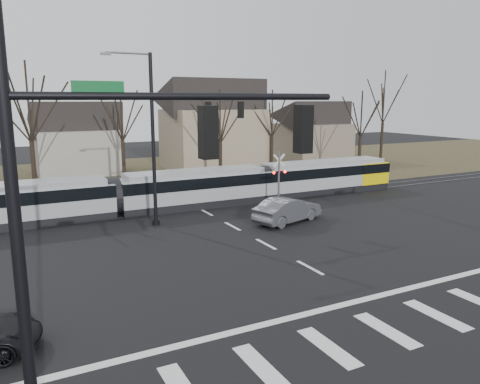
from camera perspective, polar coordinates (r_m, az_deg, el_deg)
name	(u,v)px	position (r m, az deg, el deg)	size (l,w,h in m)	color
ground	(338,283)	(20.38, 11.86, -10.77)	(140.00, 140.00, 0.00)	black
grass_verge	(137,175)	(48.69, -12.48, 2.02)	(140.00, 28.00, 0.01)	#38331E
crosswalk	(412,322)	(17.75, 20.26, -14.66)	(27.00, 2.60, 0.01)	silver
stop_line	(368,298)	(19.14, 15.32, -12.41)	(28.00, 0.35, 0.01)	silver
lane_dashes	(195,207)	(33.72, -5.45, -1.77)	(0.18, 30.00, 0.01)	silver
rail_pair	(197,207)	(33.54, -5.32, -1.80)	(90.00, 1.52, 0.06)	#59595E
tram	(194,187)	(33.39, -5.68, 0.61)	(34.91, 2.59, 2.65)	gray
sedan	(288,210)	(29.33, 5.84, -2.16)	(5.12, 3.03, 1.59)	#46474C
signal_pole_near_left	(110,201)	(8.92, -15.59, -1.12)	(9.28, 0.44, 10.20)	black
signal_pole_far	(178,131)	(28.80, -7.53, 7.43)	(9.28, 0.44, 10.20)	black
rail_crossing_signal	(279,182)	(32.75, 4.75, 1.21)	(1.08, 0.36, 4.00)	#59595B
tree_row	(174,128)	(43.02, -8.09, 7.69)	(59.20, 7.20, 10.00)	black
house_b	(77,135)	(51.18, -19.29, 6.56)	(8.64, 7.56, 7.65)	gray
house_c	(213,121)	(52.08, -3.31, 8.63)	(10.80, 8.64, 10.10)	gray
house_d	(313,128)	(61.42, 8.93, 7.72)	(8.64, 7.56, 7.65)	#6E6151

